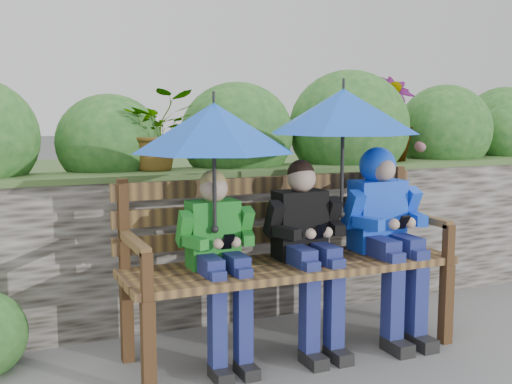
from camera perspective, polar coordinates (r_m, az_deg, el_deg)
name	(u,v)px	position (r m, az deg, el deg)	size (l,w,h in m)	color
ground	(263,351)	(3.96, 0.59, -13.93)	(60.00, 60.00, 0.00)	slate
garden_backdrop	(179,209)	(5.24, -6.85, -1.50)	(8.00, 2.86, 1.84)	#322C26
park_bench	(286,250)	(3.86, 2.67, -5.20)	(2.00, 0.59, 1.05)	#432B17
boy_left	(219,253)	(3.59, -3.33, -5.43)	(0.43, 0.49, 1.10)	#1E7124
boy_middle	(307,242)	(3.81, 4.57, -4.43)	(0.46, 0.53, 1.14)	black
boy_right	(385,223)	(4.09, 11.43, -2.75)	(0.50, 0.60, 1.20)	#1728DE
umbrella_left	(214,128)	(3.48, -3.76, 5.74)	(0.91, 0.91, 0.77)	blue
umbrella_right	(343,111)	(3.89, 7.75, 7.13)	(0.91, 0.91, 0.84)	blue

